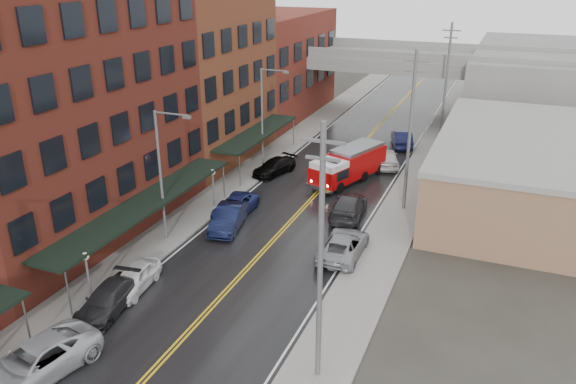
% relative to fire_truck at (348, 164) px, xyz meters
% --- Properties ---
extents(road, '(11.00, 160.00, 0.02)m').
position_rel_fire_truck_xyz_m(road, '(-1.55, -9.21, -1.55)').
color(road, black).
rests_on(road, ground).
extents(sidewalk_left, '(3.00, 160.00, 0.15)m').
position_rel_fire_truck_xyz_m(sidewalk_left, '(-8.85, -9.21, -1.49)').
color(sidewalk_left, slate).
rests_on(sidewalk_left, ground).
extents(sidewalk_right, '(3.00, 160.00, 0.15)m').
position_rel_fire_truck_xyz_m(sidewalk_right, '(5.75, -9.21, -1.49)').
color(sidewalk_right, slate).
rests_on(sidewalk_right, ground).
extents(curb_left, '(0.30, 160.00, 0.15)m').
position_rel_fire_truck_xyz_m(curb_left, '(-7.20, -9.21, -1.49)').
color(curb_left, gray).
rests_on(curb_left, ground).
extents(curb_right, '(0.30, 160.00, 0.15)m').
position_rel_fire_truck_xyz_m(curb_right, '(4.10, -9.21, -1.49)').
color(curb_right, gray).
rests_on(curb_right, ground).
extents(brick_building_b, '(9.00, 20.00, 18.00)m').
position_rel_fire_truck_xyz_m(brick_building_b, '(-14.85, -16.21, 7.44)').
color(brick_building_b, '#542216').
rests_on(brick_building_b, ground).
extents(brick_building_c, '(9.00, 15.00, 15.00)m').
position_rel_fire_truck_xyz_m(brick_building_c, '(-14.85, 1.29, 5.94)').
color(brick_building_c, brown).
rests_on(brick_building_c, ground).
extents(brick_building_far, '(9.00, 20.00, 12.00)m').
position_rel_fire_truck_xyz_m(brick_building_far, '(-14.85, 18.79, 4.44)').
color(brick_building_far, maroon).
rests_on(brick_building_far, ground).
extents(tan_building, '(14.00, 22.00, 5.00)m').
position_rel_fire_truck_xyz_m(tan_building, '(14.45, 0.79, 0.94)').
color(tan_building, '#876449').
rests_on(tan_building, ground).
extents(right_far_block, '(18.00, 30.00, 8.00)m').
position_rel_fire_truck_xyz_m(right_far_block, '(16.45, 30.79, 2.44)').
color(right_far_block, slate).
rests_on(right_far_block, ground).
extents(awning_1, '(2.60, 18.00, 3.09)m').
position_rel_fire_truck_xyz_m(awning_1, '(-9.05, -16.21, 1.43)').
color(awning_1, black).
rests_on(awning_1, ground).
extents(awning_2, '(2.60, 13.00, 3.09)m').
position_rel_fire_truck_xyz_m(awning_2, '(-9.04, 1.29, 1.42)').
color(awning_2, black).
rests_on(awning_2, ground).
extents(globe_lamp_1, '(0.44, 0.44, 3.12)m').
position_rel_fire_truck_xyz_m(globe_lamp_1, '(-7.95, -23.21, 0.75)').
color(globe_lamp_1, '#59595B').
rests_on(globe_lamp_1, ground).
extents(globe_lamp_2, '(0.44, 0.44, 3.12)m').
position_rel_fire_truck_xyz_m(globe_lamp_2, '(-7.95, -9.21, 0.75)').
color(globe_lamp_2, '#59595B').
rests_on(globe_lamp_2, ground).
extents(street_lamp_1, '(2.64, 0.22, 9.00)m').
position_rel_fire_truck_xyz_m(street_lamp_1, '(-8.10, -15.21, 3.62)').
color(street_lamp_1, '#59595B').
rests_on(street_lamp_1, ground).
extents(street_lamp_2, '(2.64, 0.22, 9.00)m').
position_rel_fire_truck_xyz_m(street_lamp_2, '(-8.10, 0.79, 3.62)').
color(street_lamp_2, '#59595B').
rests_on(street_lamp_2, ground).
extents(utility_pole_0, '(1.80, 0.24, 12.00)m').
position_rel_fire_truck_xyz_m(utility_pole_0, '(5.65, -24.21, 4.74)').
color(utility_pole_0, '#59595B').
rests_on(utility_pole_0, ground).
extents(utility_pole_1, '(1.80, 0.24, 12.00)m').
position_rel_fire_truck_xyz_m(utility_pole_1, '(5.65, -4.21, 4.74)').
color(utility_pole_1, '#59595B').
rests_on(utility_pole_1, ground).
extents(utility_pole_2, '(1.80, 0.24, 12.00)m').
position_rel_fire_truck_xyz_m(utility_pole_2, '(5.65, 15.79, 4.74)').
color(utility_pole_2, '#59595B').
rests_on(utility_pole_2, ground).
extents(overpass, '(40.00, 10.00, 7.50)m').
position_rel_fire_truck_xyz_m(overpass, '(-1.55, 22.79, 4.42)').
color(overpass, slate).
rests_on(overpass, ground).
extents(fire_truck, '(5.14, 8.27, 2.88)m').
position_rel_fire_truck_xyz_m(fire_truck, '(0.00, 0.00, 0.00)').
color(fire_truck, '#A30708').
rests_on(fire_truck, ground).
extents(parked_car_left_2, '(3.92, 6.42, 1.66)m').
position_rel_fire_truck_xyz_m(parked_car_left_2, '(-6.20, -29.01, -0.73)').
color(parked_car_left_2, '#AFB2B7').
rests_on(parked_car_left_2, ground).
extents(parked_car_left_3, '(2.64, 5.09, 1.41)m').
position_rel_fire_truck_xyz_m(parked_car_left_3, '(-6.55, -23.51, -0.86)').
color(parked_car_left_3, '#242326').
rests_on(parked_car_left_3, ground).
extents(parked_car_left_4, '(2.17, 4.36, 1.43)m').
position_rel_fire_truck_xyz_m(parked_car_left_4, '(-6.55, -21.16, -0.85)').
color(parked_car_left_4, white).
rests_on(parked_car_left_4, ground).
extents(parked_car_left_5, '(2.70, 5.21, 1.64)m').
position_rel_fire_truck_xyz_m(parked_car_left_5, '(-5.23, -12.01, -0.74)').
color(parked_car_left_5, black).
rests_on(parked_car_left_5, ground).
extents(parked_car_left_6, '(2.49, 5.01, 1.36)m').
position_rel_fire_truck_xyz_m(parked_car_left_6, '(-5.86, -9.79, -0.88)').
color(parked_car_left_6, navy).
rests_on(parked_car_left_6, ground).
extents(parked_car_left_7, '(3.15, 5.05, 1.37)m').
position_rel_fire_truck_xyz_m(parked_car_left_7, '(-6.55, -0.72, -0.88)').
color(parked_car_left_7, black).
rests_on(parked_car_left_7, ground).
extents(parked_car_right_0, '(2.58, 5.45, 1.50)m').
position_rel_fire_truck_xyz_m(parked_car_right_0, '(3.45, -12.81, -0.81)').
color(parked_car_right_0, gray).
rests_on(parked_car_right_0, ground).
extents(parked_car_right_1, '(2.77, 5.68, 1.59)m').
position_rel_fire_truck_xyz_m(parked_car_right_1, '(2.05, -6.86, -0.77)').
color(parked_car_right_1, '#2A2A2D').
rests_on(parked_car_right_1, ground).
extents(parked_car_right_2, '(3.41, 5.28, 1.67)m').
position_rel_fire_truck_xyz_m(parked_car_right_2, '(2.26, 5.03, -0.73)').
color(parked_car_right_2, silver).
rests_on(parked_car_right_2, ground).
extents(parked_car_right_3, '(3.18, 5.38, 1.67)m').
position_rel_fire_truck_xyz_m(parked_car_right_3, '(2.36, 11.52, -0.72)').
color(parked_car_right_3, black).
rests_on(parked_car_right_3, ground).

